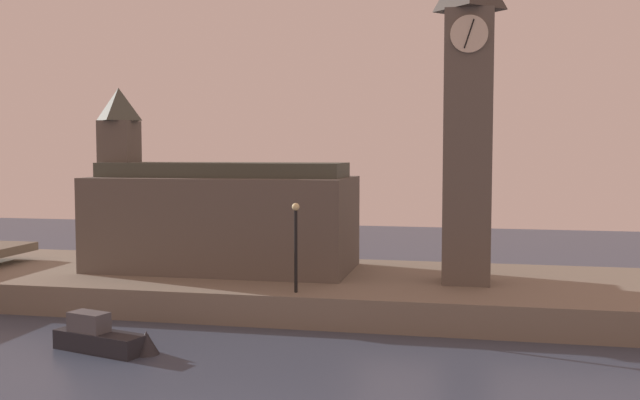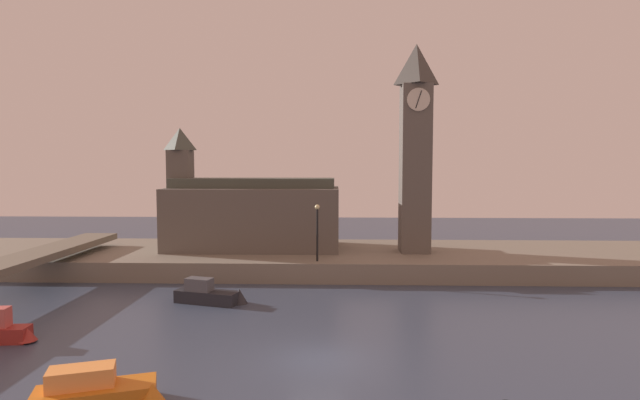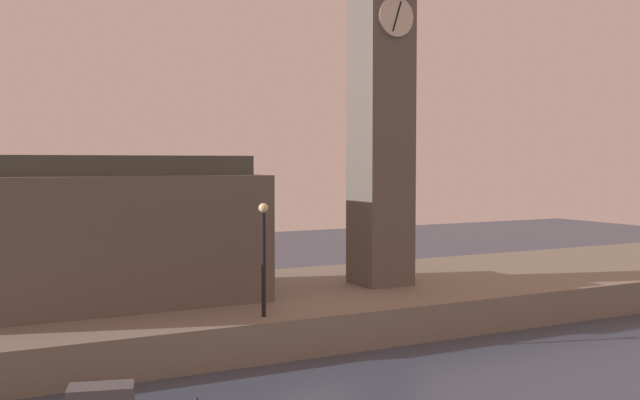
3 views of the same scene
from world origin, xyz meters
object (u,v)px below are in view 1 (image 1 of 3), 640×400
at_px(parliament_hall, 217,216).
at_px(clock_tower, 468,110).
at_px(streetlamp, 296,237).
at_px(boat_barge_dark, 107,339).

bearing_deg(parliament_hall, clock_tower, -6.45).
bearing_deg(clock_tower, streetlamp, -151.32).
height_order(clock_tower, boat_barge_dark, clock_tower).
bearing_deg(clock_tower, boat_barge_dark, -143.59).
bearing_deg(clock_tower, parliament_hall, 173.55).
height_order(clock_tower, parliament_hall, clock_tower).
distance_m(parliament_hall, boat_barge_dark, 12.63).
height_order(parliament_hall, streetlamp, parliament_hall).
relative_size(clock_tower, boat_barge_dark, 3.48).
xyz_separation_m(clock_tower, parliament_hall, (-13.84, 1.56, -5.67)).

